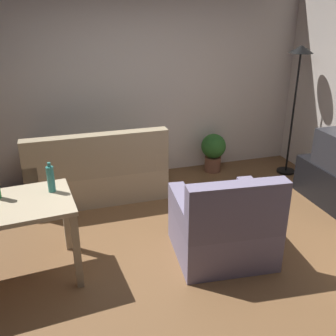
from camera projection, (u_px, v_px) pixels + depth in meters
ground_plane at (173, 259)px, 3.81m from camera, size 5.20×4.40×0.02m
wall_rear at (124, 81)px, 5.21m from camera, size 5.20×0.10×2.70m
couch at (97, 174)px, 4.94m from camera, size 1.70×0.84×0.92m
tv_stand at (336, 187)px, 4.74m from camera, size 0.44×1.10×0.48m
torchiere_lamp at (298, 76)px, 5.21m from camera, size 0.32×0.32×1.81m
desk at (0, 217)px, 3.25m from camera, size 1.26×0.80×0.76m
potted_plant at (213, 150)px, 5.68m from camera, size 0.36×0.36×0.57m
armchair at (224, 228)px, 3.72m from camera, size 0.98×0.92×0.92m
bottle_tall at (51, 179)px, 3.41m from camera, size 0.07×0.07×0.28m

